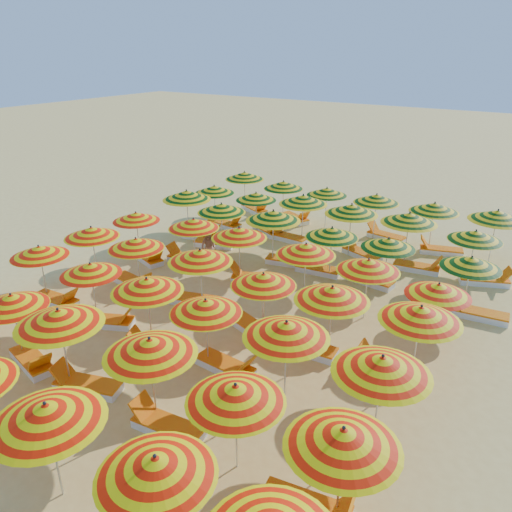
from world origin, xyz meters
name	(u,v)px	position (x,y,z in m)	size (l,w,h in m)	color
ground	(248,304)	(0.00, 0.00, 0.00)	(120.00, 120.00, 0.00)	#E9C767
umbrella_3	(47,414)	(1.25, -8.38, 1.98)	(2.77, 2.77, 2.24)	silver
umbrella_4	(156,466)	(3.68, -8.14, 1.88)	(2.59, 2.59, 2.13)	silver
umbrella_7	(12,301)	(-3.59, -5.99, 1.78)	(2.49, 2.49, 2.02)	silver
umbrella_8	(59,318)	(-1.43, -6.09, 2.00)	(2.39, 2.39, 2.28)	silver
umbrella_9	(150,347)	(1.29, -5.78, 1.96)	(2.70, 2.70, 2.23)	silver
umbrella_10	(236,394)	(3.71, -5.96, 1.87)	(2.16, 2.16, 2.12)	silver
umbrella_11	(343,438)	(5.97, -5.99, 1.93)	(2.69, 2.69, 2.19)	silver
umbrella_12	(39,251)	(-6.04, -3.41, 1.77)	(2.41, 2.41, 2.01)	silver
umbrella_13	(91,269)	(-3.52, -3.41, 1.75)	(2.32, 2.32, 1.98)	silver
umbrella_14	(147,285)	(-1.04, -3.51, 1.91)	(2.40, 2.40, 2.17)	silver
umbrella_15	(206,307)	(0.98, -3.43, 1.80)	(2.18, 2.18, 2.05)	silver
umbrella_16	(286,330)	(3.43, -3.50, 1.95)	(2.11, 2.11, 2.21)	silver
umbrella_17	(382,365)	(5.81, -3.67, 1.97)	(2.20, 2.20, 2.24)	silver
umbrella_18	(92,232)	(-5.86, -1.38, 1.84)	(2.29, 2.29, 2.10)	silver
umbrella_19	(136,244)	(-3.79, -1.22, 1.80)	(2.22, 2.22, 2.05)	silver
umbrella_20	(200,256)	(-1.05, -1.12, 1.94)	(2.38, 2.38, 2.20)	silver
umbrella_21	(263,280)	(1.41, -1.28, 1.81)	(2.56, 2.56, 2.06)	silver
umbrella_22	(332,294)	(3.55, -1.22, 1.93)	(2.26, 2.26, 2.19)	silver
umbrella_23	(421,314)	(5.86, -1.02, 1.93)	(2.12, 2.12, 2.20)	silver
umbrella_24	(136,217)	(-6.01, 0.96, 1.75)	(1.95, 1.95, 1.98)	silver
umbrella_25	(194,224)	(-3.42, 1.41, 1.82)	(1.96, 1.96, 2.07)	silver
umbrella_26	(239,233)	(-1.30, 1.39, 1.88)	(2.37, 2.37, 2.14)	silver
umbrella_27	(306,249)	(1.43, 1.33, 1.87)	(2.64, 2.64, 2.12)	silver
umbrella_28	(368,265)	(3.61, 1.29, 1.84)	(2.47, 2.47, 2.09)	silver
umbrella_29	(438,290)	(5.80, 1.01, 1.72)	(2.21, 2.21, 1.96)	silver
umbrella_30	(187,195)	(-5.77, 3.80, 1.99)	(2.61, 2.61, 2.26)	silver
umbrella_31	(221,208)	(-3.60, 3.43, 1.87)	(2.45, 2.45, 2.12)	silver
umbrella_32	(273,216)	(-1.08, 3.40, 2.00)	(2.79, 2.79, 2.27)	silver
umbrella_33	(332,233)	(1.40, 3.40, 1.81)	(2.56, 2.56, 2.06)	silver
umbrella_34	(388,243)	(3.44, 3.62, 1.76)	(1.93, 1.93, 2.00)	silver
umbrella_35	(471,263)	(6.19, 3.42, 1.76)	(1.92, 1.92, 2.00)	silver
umbrella_36	(214,189)	(-5.82, 5.85, 1.76)	(2.39, 2.39, 2.00)	silver
umbrella_37	(256,196)	(-3.60, 6.06, 1.72)	(2.25, 2.25, 1.96)	silver
umbrella_38	(303,200)	(-1.20, 6.08, 1.96)	(2.47, 2.47, 2.22)	silver
umbrella_39	(352,209)	(1.13, 5.81, 1.99)	(2.53, 2.53, 2.26)	silver
umbrella_40	(409,218)	(3.41, 5.99, 2.00)	(2.26, 2.26, 2.27)	silver
umbrella_41	(475,236)	(5.83, 5.97, 1.79)	(2.45, 2.45, 2.03)	silver
umbrella_42	(245,176)	(-5.90, 8.53, 1.86)	(2.44, 2.44, 2.12)	silver
umbrella_43	(283,185)	(-3.41, 8.23, 1.79)	(2.44, 2.44, 2.04)	silver
umbrella_44	(327,192)	(-1.19, 8.43, 1.76)	(2.21, 2.21, 2.00)	silver
umbrella_45	(377,199)	(1.29, 8.22, 1.87)	(2.51, 2.51, 2.12)	silver
umbrella_46	(434,207)	(3.78, 8.20, 1.90)	(2.58, 2.58, 2.16)	silver
umbrella_47	(497,216)	(6.18, 8.13, 2.00)	(2.75, 2.75, 2.27)	silver
lounger_6	(32,361)	(-2.99, -6.10, 0.15)	(1.82, 0.97, 0.69)	white
lounger_7	(86,385)	(-0.92, -5.98, 0.15)	(1.83, 1.07, 0.69)	white
lounger_8	(167,426)	(1.79, -5.98, 0.15)	(1.78, 0.75, 0.69)	white
lounger_9	(308,507)	(5.47, -6.15, 0.15)	(1.80, 0.84, 0.69)	white
lounger_10	(56,300)	(-5.45, -3.49, 0.15)	(1.77, 0.70, 0.69)	white
lounger_11	(107,321)	(-2.93, -3.51, 0.15)	(1.82, 1.25, 0.69)	white
lounger_12	(159,348)	(-0.53, -3.75, 0.15)	(1.82, 1.19, 0.69)	white
lounger_13	(227,366)	(1.58, -3.40, 0.15)	(1.77, 0.70, 0.69)	white
lounger_14	(133,282)	(-4.29, -1.10, 0.15)	(1.80, 0.84, 0.69)	white
lounger_15	(192,299)	(-1.65, -0.96, 0.15)	(1.83, 1.06, 0.69)	white
lounger_16	(249,325)	(0.90, -1.31, 0.15)	(1.83, 1.11, 0.69)	white
lounger_17	(305,347)	(2.95, -1.46, 0.15)	(1.77, 0.72, 0.69)	white
lounger_18	(389,368)	(5.26, -1.11, 0.15)	(1.76, 0.69, 0.69)	white
lounger_19	(148,258)	(-5.42, 0.82, 0.15)	(1.83, 1.10, 0.69)	white
lounger_20	(188,259)	(-4.01, 1.63, 0.15)	(1.79, 0.81, 0.69)	white
lounger_21	(254,278)	(-0.79, 1.56, 0.15)	(1.82, 1.21, 0.69)	white
lounger_22	(202,236)	(-5.18, 4.01, 0.15)	(1.82, 0.94, 0.69)	white
lounger_23	(215,243)	(-4.10, 3.59, 0.15)	(1.83, 1.08, 0.69)	white
lounger_24	(289,261)	(-0.48, 3.65, 0.15)	(1.82, 0.95, 0.69)	white
lounger_25	(317,269)	(0.81, 3.56, 0.15)	(1.78, 0.76, 0.69)	white
lounger_26	(372,280)	(2.94, 3.74, 0.15)	(1.79, 0.78, 0.69)	white
lounger_27	(478,314)	(6.69, 3.27, 0.15)	(1.78, 0.76, 0.69)	white
lounger_28	(225,224)	(-5.22, 5.84, 0.15)	(1.78, 0.75, 0.69)	white
lounger_29	(268,231)	(-3.00, 6.16, 0.15)	(1.82, 1.24, 0.69)	white
lounger_30	(288,237)	(-1.80, 5.93, 0.15)	(1.76, 0.66, 0.69)	white
lounger_31	(361,253)	(1.63, 5.96, 0.15)	(1.83, 1.12, 0.69)	white
lounger_32	(418,267)	(4.01, 5.83, 0.15)	(1.79, 0.81, 0.69)	white
lounger_33	(485,280)	(6.42, 6.02, 0.15)	(1.82, 1.20, 0.69)	white
lounger_34	(255,209)	(-5.31, 8.57, 0.15)	(1.82, 1.25, 0.69)	white
lounger_35	(295,218)	(-2.82, 8.42, 0.15)	(1.82, 1.26, 0.69)	white
lounger_36	(386,236)	(1.80, 8.46, 0.15)	(1.80, 0.83, 0.69)	white
lounger_37	(440,250)	(4.29, 8.07, 0.15)	(1.83, 1.07, 0.69)	white
beachgoer_b	(208,248)	(-3.11, 1.87, 0.74)	(0.72, 0.56, 1.47)	tan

